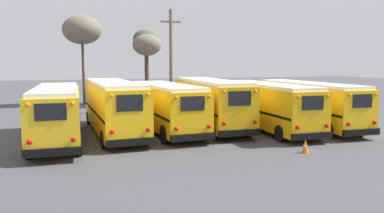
% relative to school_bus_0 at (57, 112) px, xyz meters
% --- Properties ---
extents(ground_plane, '(160.00, 160.00, 0.00)m').
position_rel_school_bus_0_xyz_m(ground_plane, '(8.06, 0.78, -1.66)').
color(ground_plane, '#424247').
extents(school_bus_0, '(2.71, 10.13, 3.03)m').
position_rel_school_bus_0_xyz_m(school_bus_0, '(0.00, 0.00, 0.00)').
color(school_bus_0, yellow).
rests_on(school_bus_0, ground).
extents(school_bus_1, '(2.75, 10.84, 3.22)m').
position_rel_school_bus_0_xyz_m(school_bus_1, '(3.22, 1.49, 0.08)').
color(school_bus_1, yellow).
rests_on(school_bus_1, ground).
extents(school_bus_2, '(2.77, 9.65, 3.03)m').
position_rel_school_bus_0_xyz_m(school_bus_2, '(6.44, 0.93, -0.00)').
color(school_bus_2, '#EAAA0F').
rests_on(school_bus_2, ground).
extents(school_bus_3, '(3.01, 10.39, 3.23)m').
position_rel_school_bus_0_xyz_m(school_bus_3, '(9.67, 1.54, 0.10)').
color(school_bus_3, '#EAAA0F').
rests_on(school_bus_3, ground).
extents(school_bus_4, '(2.79, 10.39, 3.02)m').
position_rel_school_bus_0_xyz_m(school_bus_4, '(12.89, -0.29, -0.02)').
color(school_bus_4, '#EAAA0F').
rests_on(school_bus_4, ground).
extents(school_bus_5, '(2.80, 10.59, 3.02)m').
position_rel_school_bus_0_xyz_m(school_bus_5, '(16.11, -0.23, -0.01)').
color(school_bus_5, yellow).
rests_on(school_bus_5, ground).
extents(utility_pole, '(1.80, 0.28, 8.99)m').
position_rel_school_bus_0_xyz_m(utility_pole, '(9.44, 10.42, 3.00)').
color(utility_pole, brown).
rests_on(utility_pole, ground).
extents(bare_tree_0, '(2.89, 2.89, 7.23)m').
position_rel_school_bus_0_xyz_m(bare_tree_0, '(8.45, 15.81, 4.40)').
color(bare_tree_0, '#473323').
rests_on(bare_tree_0, ground).
extents(bare_tree_1, '(3.96, 3.96, 9.22)m').
position_rel_school_bus_0_xyz_m(bare_tree_1, '(2.36, 18.94, 6.03)').
color(bare_tree_1, '#473323').
rests_on(bare_tree_1, ground).
extents(bare_tree_2, '(2.79, 2.79, 7.94)m').
position_rel_school_bus_0_xyz_m(bare_tree_2, '(8.92, 18.42, 5.02)').
color(bare_tree_2, '#473323').
rests_on(bare_tree_2, ground).
extents(traffic_cone, '(0.36, 0.36, 0.66)m').
position_rel_school_bus_0_xyz_m(traffic_cone, '(11.37, -6.67, -1.33)').
color(traffic_cone, orange).
rests_on(traffic_cone, ground).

